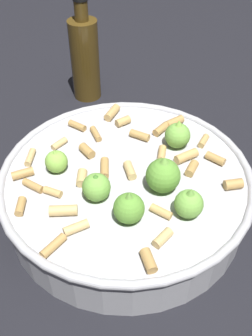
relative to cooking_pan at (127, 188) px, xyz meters
The scene contains 3 objects.
ground_plane 0.04m from the cooking_pan, 129.44° to the left, with size 2.40×2.40×0.00m, color black.
cooking_pan is the anchor object (origin of this frame).
olive_oil_bottle 0.32m from the cooking_pan, 102.10° to the left, with size 0.05×0.05×0.20m.
Camera 1 is at (-0.02, -0.35, 0.40)m, focal length 39.59 mm.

